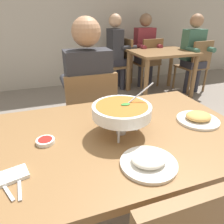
% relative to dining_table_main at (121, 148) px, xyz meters
% --- Properties ---
extents(cafe_rear_partition, '(10.00, 0.10, 3.00)m').
position_rel_dining_table_main_xyz_m(cafe_rear_partition, '(0.00, 3.29, 0.85)').
color(cafe_rear_partition, '#BCB2A3').
rests_on(cafe_rear_partition, ground_plane).
extents(dining_table_main, '(1.34, 0.90, 0.75)m').
position_rel_dining_table_main_xyz_m(dining_table_main, '(0.00, 0.00, 0.00)').
color(dining_table_main, brown).
rests_on(dining_table_main, ground_plane).
extents(chair_diner_main, '(0.44, 0.44, 0.90)m').
position_rel_dining_table_main_xyz_m(chair_diner_main, '(-0.00, 0.74, -0.14)').
color(chair_diner_main, brown).
rests_on(chair_diner_main, ground_plane).
extents(diner_main, '(0.40, 0.45, 1.31)m').
position_rel_dining_table_main_xyz_m(diner_main, '(0.00, 0.77, 0.10)').
color(diner_main, '#2D2D38').
rests_on(diner_main, ground_plane).
extents(curry_bowl, '(0.33, 0.30, 0.26)m').
position_rel_dining_table_main_xyz_m(curry_bowl, '(-0.00, -0.01, 0.23)').
color(curry_bowl, silver).
rests_on(curry_bowl, dining_table_main).
extents(rice_plate, '(0.24, 0.24, 0.06)m').
position_rel_dining_table_main_xyz_m(rice_plate, '(0.01, -0.29, 0.12)').
color(rice_plate, white).
rests_on(rice_plate, dining_table_main).
extents(appetizer_plate, '(0.24, 0.24, 0.06)m').
position_rel_dining_table_main_xyz_m(appetizer_plate, '(0.47, -0.04, 0.12)').
color(appetizer_plate, white).
rests_on(appetizer_plate, dining_table_main).
extents(sauce_dish, '(0.09, 0.09, 0.02)m').
position_rel_dining_table_main_xyz_m(sauce_dish, '(-0.39, 0.02, 0.12)').
color(sauce_dish, white).
rests_on(sauce_dish, dining_table_main).
extents(napkin_folded, '(0.14, 0.11, 0.02)m').
position_rel_dining_table_main_xyz_m(napkin_folded, '(-0.53, -0.18, 0.11)').
color(napkin_folded, white).
rests_on(napkin_folded, dining_table_main).
extents(fork_utensil, '(0.08, 0.16, 0.01)m').
position_rel_dining_table_main_xyz_m(fork_utensil, '(-0.55, -0.23, 0.11)').
color(fork_utensil, silver).
rests_on(fork_utensil, dining_table_main).
extents(spoon_utensil, '(0.02, 0.17, 0.01)m').
position_rel_dining_table_main_xyz_m(spoon_utensil, '(-0.50, -0.23, 0.11)').
color(spoon_utensil, silver).
rests_on(spoon_utensil, dining_table_main).
extents(dining_table_far, '(1.00, 0.80, 0.75)m').
position_rel_dining_table_main_xyz_m(dining_table_far, '(1.58, 2.18, -0.03)').
color(dining_table_far, brown).
rests_on(dining_table_far, ground_plane).
extents(chair_bg_left, '(0.49, 0.49, 0.90)m').
position_rel_dining_table_main_xyz_m(chair_bg_left, '(1.60, 2.65, -0.14)').
color(chair_bg_left, brown).
rests_on(chair_bg_left, ground_plane).
extents(chair_bg_middle, '(0.49, 0.49, 0.90)m').
position_rel_dining_table_main_xyz_m(chair_bg_middle, '(2.24, 2.10, -0.14)').
color(chair_bg_middle, brown).
rests_on(chair_bg_middle, ground_plane).
extents(chair_bg_right, '(0.49, 0.49, 0.90)m').
position_rel_dining_table_main_xyz_m(chair_bg_right, '(1.07, 2.72, -0.14)').
color(chair_bg_right, brown).
rests_on(chair_bg_right, ground_plane).
extents(patron_bg_left, '(0.40, 0.45, 1.31)m').
position_rel_dining_table_main_xyz_m(patron_bg_left, '(1.56, 2.75, 0.10)').
color(patron_bg_left, '#2D2D38').
rests_on(patron_bg_left, ground_plane).
extents(patron_bg_middle, '(0.40, 0.45, 1.31)m').
position_rel_dining_table_main_xyz_m(patron_bg_middle, '(2.20, 2.15, 0.10)').
color(patron_bg_middle, '#2D2D38').
rests_on(patron_bg_middle, ground_plane).
extents(patron_bg_right, '(0.45, 0.40, 1.31)m').
position_rel_dining_table_main_xyz_m(patron_bg_right, '(1.00, 2.72, 0.10)').
color(patron_bg_right, '#2D2D38').
rests_on(patron_bg_right, ground_plane).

